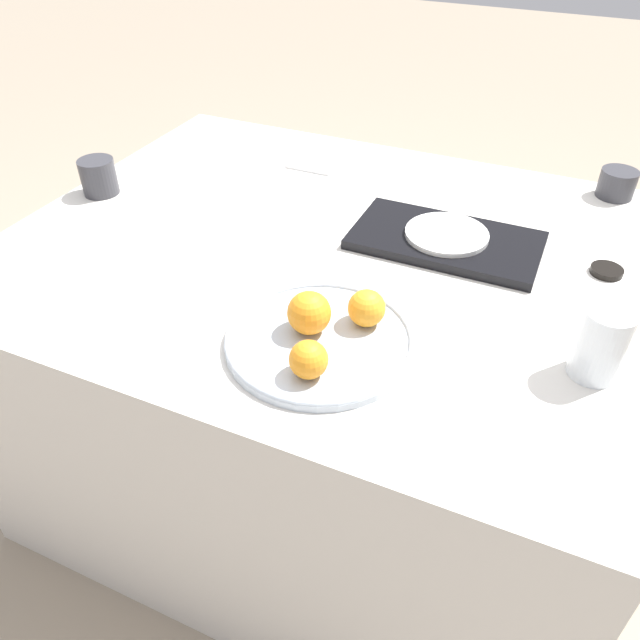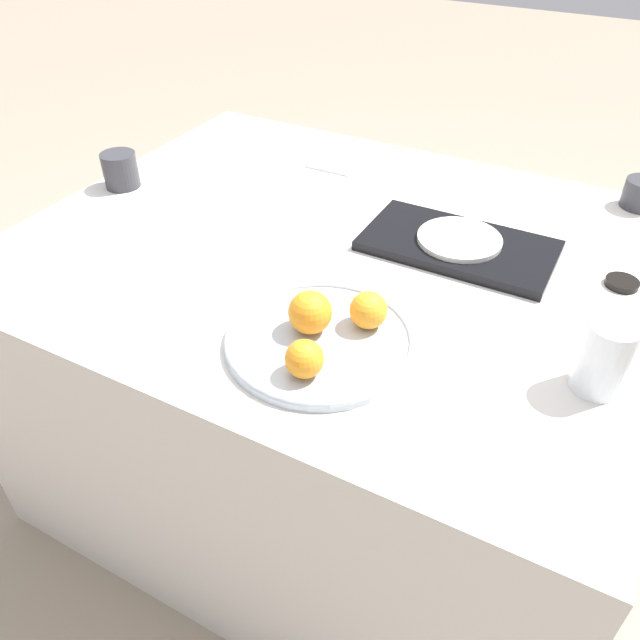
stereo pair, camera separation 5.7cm
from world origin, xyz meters
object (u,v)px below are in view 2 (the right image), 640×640
object	(u,v)px
cup_1	(120,170)
fruit_platter	(320,339)
side_plate	(459,239)
orange_2	(304,359)
serving_tray	(458,245)
soy_dish	(622,283)
orange_1	(368,310)
water_glass	(604,357)
napkin	(337,162)
orange_0	(310,312)

from	to	relation	value
cup_1	fruit_platter	bearing A→B (deg)	-22.81
side_plate	cup_1	xyz separation A→B (m)	(-0.79, -0.10, 0.02)
orange_2	serving_tray	xyz separation A→B (m)	(0.09, 0.48, -0.03)
soy_dish	cup_1	bearing A→B (deg)	-173.56
orange_2	side_plate	bearing A→B (deg)	79.85
serving_tray	side_plate	xyz separation A→B (m)	(0.00, -0.00, 0.02)
orange_1	serving_tray	size ratio (longest dim) A/B	0.17
cup_1	orange_2	bearing A→B (deg)	-27.96
water_glass	napkin	world-z (taller)	water_glass
side_plate	napkin	distance (m)	0.48
orange_0	side_plate	xyz separation A→B (m)	(0.13, 0.38, -0.02)
cup_1	side_plate	bearing A→B (deg)	7.29
fruit_platter	side_plate	bearing A→B (deg)	74.89
orange_1	fruit_platter	bearing A→B (deg)	-129.12
serving_tray	soy_dish	distance (m)	0.31
orange_2	side_plate	xyz separation A→B (m)	(0.09, 0.48, -0.02)
fruit_platter	serving_tray	bearing A→B (deg)	74.89
orange_1	water_glass	world-z (taller)	water_glass
cup_1	soy_dish	size ratio (longest dim) A/B	1.34
orange_1	cup_1	bearing A→B (deg)	163.33
side_plate	soy_dish	bearing A→B (deg)	4.22
orange_0	napkin	bearing A→B (deg)	113.47
orange_1	cup_1	distance (m)	0.78
fruit_platter	cup_1	world-z (taller)	cup_1
fruit_platter	water_glass	xyz separation A→B (m)	(0.41, 0.11, 0.05)
fruit_platter	side_plate	distance (m)	0.41
side_plate	soy_dish	size ratio (longest dim) A/B	2.78
side_plate	napkin	size ratio (longest dim) A/B	1.39
orange_1	side_plate	xyz separation A→B (m)	(0.05, 0.32, -0.02)
fruit_platter	soy_dish	bearing A→B (deg)	44.99
serving_tray	soy_dish	bearing A→B (deg)	4.22
fruit_platter	side_plate	xyz separation A→B (m)	(0.11, 0.39, 0.02)
side_plate	cup_1	distance (m)	0.80
fruit_platter	cup_1	bearing A→B (deg)	157.19
orange_2	orange_1	bearing A→B (deg)	77.36
fruit_platter	soy_dish	distance (m)	0.59
water_glass	cup_1	world-z (taller)	water_glass
orange_2	water_glass	bearing A→B (deg)	26.44
orange_0	serving_tray	world-z (taller)	orange_0
water_glass	serving_tray	bearing A→B (deg)	137.60
serving_tray	cup_1	bearing A→B (deg)	-172.71
water_glass	soy_dish	bearing A→B (deg)	90.03
napkin	orange_0	bearing A→B (deg)	-66.53
fruit_platter	napkin	size ratio (longest dim) A/B	2.59
orange_2	soy_dish	distance (m)	0.64
orange_0	napkin	xyz separation A→B (m)	(-0.28, 0.64, -0.05)
orange_2	side_plate	distance (m)	0.49
fruit_platter	water_glass	distance (m)	0.43
orange_0	soy_dish	xyz separation A→B (m)	(0.44, 0.40, -0.04)
fruit_platter	serving_tray	distance (m)	0.41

